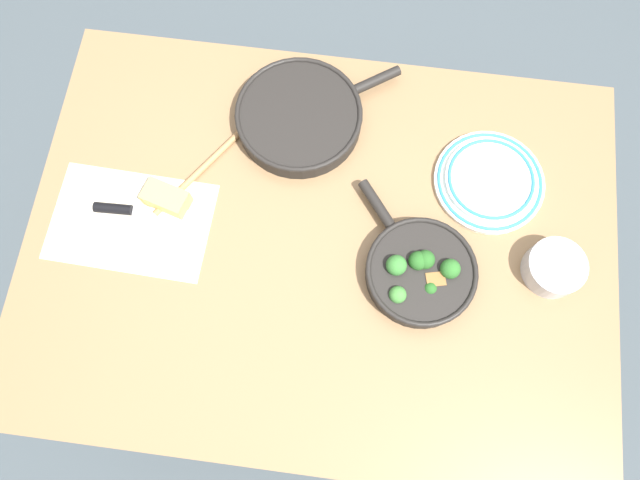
{
  "coord_description": "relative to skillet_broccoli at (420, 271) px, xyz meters",
  "views": [
    {
      "loc": [
        -0.05,
        0.36,
        1.97
      ],
      "look_at": [
        0.0,
        0.0,
        0.77
      ],
      "focal_mm": 32.0,
      "sensor_mm": 36.0,
      "label": 1
    }
  ],
  "objects": [
    {
      "name": "cheese_block",
      "position": [
        0.58,
        -0.09,
        -0.0
      ],
      "size": [
        0.11,
        0.08,
        0.05
      ],
      "color": "#E0C15B",
      "rests_on": "dining_table_red"
    },
    {
      "name": "ground_plane",
      "position": [
        0.22,
        -0.04,
        -0.77
      ],
      "size": [
        14.0,
        14.0,
        0.0
      ],
      "primitive_type": "plane",
      "color": "#424C51"
    },
    {
      "name": "skillet_broccoli",
      "position": [
        0.0,
        0.0,
        0.0
      ],
      "size": [
        0.28,
        0.32,
        0.07
      ],
      "rotation": [
        0.0,
        0.0,
        5.37
      ],
      "color": "black",
      "rests_on": "dining_table_red"
    },
    {
      "name": "dinner_plate_stack",
      "position": [
        -0.14,
        -0.24,
        -0.01
      ],
      "size": [
        0.25,
        0.25,
        0.03
      ],
      "color": "silver",
      "rests_on": "dining_table_red"
    },
    {
      "name": "skillet_eggs",
      "position": [
        0.31,
        -0.34,
        -0.0
      ],
      "size": [
        0.38,
        0.31,
        0.05
      ],
      "rotation": [
        0.0,
        0.0,
        3.74
      ],
      "color": "black",
      "rests_on": "dining_table_red"
    },
    {
      "name": "dining_table_red",
      "position": [
        0.22,
        -0.04,
        -0.1
      ],
      "size": [
        1.32,
        0.97,
        0.75
      ],
      "color": "olive",
      "rests_on": "ground_plane"
    },
    {
      "name": "wooden_spoon",
      "position": [
        0.46,
        -0.26,
        -0.02
      ],
      "size": [
        0.25,
        0.35,
        0.02
      ],
      "rotation": [
        0.0,
        0.0,
        4.11
      ],
      "color": "#A87A4C",
      "rests_on": "dining_table_red"
    },
    {
      "name": "parchment_sheet",
      "position": [
        0.65,
        -0.04,
        -0.03
      ],
      "size": [
        0.37,
        0.25,
        0.0
      ],
      "color": "beige",
      "rests_on": "dining_table_red"
    },
    {
      "name": "prep_bowl_steel",
      "position": [
        -0.29,
        -0.04,
        -0.0
      ],
      "size": [
        0.13,
        0.13,
        0.06
      ],
      "color": "#B7B7BC",
      "rests_on": "dining_table_red"
    },
    {
      "name": "grater_knife",
      "position": [
        0.66,
        -0.06,
        -0.02
      ],
      "size": [
        0.23,
        0.03,
        0.02
      ],
      "rotation": [
        0.0,
        0.0,
        3.18
      ],
      "color": "silver",
      "rests_on": "dining_table_red"
    }
  ]
}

